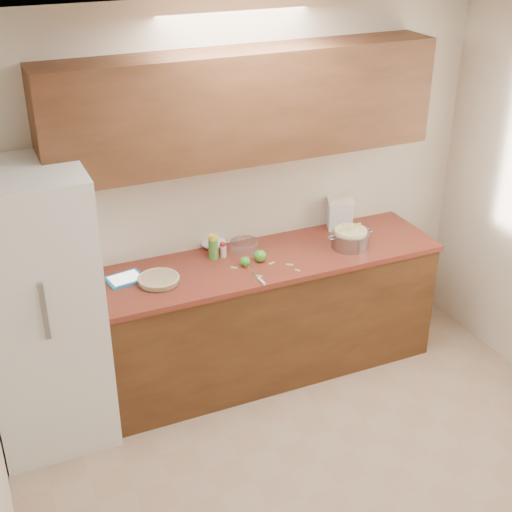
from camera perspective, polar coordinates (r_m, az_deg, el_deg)
name	(u,v)px	position (r m, az deg, el deg)	size (l,w,h in m)	color
room_shell	(375,320)	(3.53, 9.53, -5.10)	(3.60, 3.60, 3.60)	tan
counter_run	(254,318)	(5.07, -0.12, -4.95)	(2.64, 0.68, 0.92)	#5A3519
upper_cabinets	(244,106)	(4.60, -0.93, 11.92)	(2.60, 0.34, 0.70)	brown
fridge	(39,310)	(4.52, -16.96, -4.18)	(0.70, 0.70, 1.80)	white
pie	(159,280)	(4.61, -7.79, -1.89)	(0.28, 0.28, 0.04)	silver
colander	(350,238)	(5.05, 7.55, 1.40)	(0.36, 0.26, 0.13)	gray
flour_canister	(340,213)	(5.32, 6.70, 3.47)	(0.24, 0.24, 0.23)	silver
tablet	(125,279)	(4.68, -10.43, -1.81)	(0.26, 0.22, 0.02)	teal
paring_knife	(261,280)	(4.59, 0.39, -1.95)	(0.03, 0.20, 0.02)	gray
lemon_bottle	(213,247)	(4.84, -3.43, 0.69)	(0.07, 0.07, 0.18)	#4C8C38
cinnamon_shaker	(223,250)	(4.88, -2.63, 0.46)	(0.04, 0.04, 0.10)	beige
vanilla_bottle	(222,249)	(4.92, -2.73, 0.60)	(0.03, 0.03, 0.09)	black
mixing_bowl	(245,245)	(4.96, -0.92, 0.87)	(0.20, 0.20, 0.08)	silver
paper_towel	(213,243)	(5.01, -3.42, 1.06)	(0.18, 0.15, 0.07)	white
apple_left	(245,261)	(4.76, -0.87, -0.43)	(0.07, 0.07, 0.08)	green
apple_center	(260,256)	(4.81, 0.33, 0.02)	(0.09, 0.09, 0.10)	green
peel_a	(234,268)	(4.75, -1.78, -0.93)	(0.04, 0.02, 0.00)	#9CBE5C
peel_b	(259,276)	(4.65, 0.23, -1.60)	(0.04, 0.02, 0.00)	#9CBE5C
peel_c	(290,265)	(4.79, 2.71, -0.69)	(0.05, 0.02, 0.00)	#9CBE5C
peel_d	(246,266)	(4.77, -0.79, -0.84)	(0.04, 0.02, 0.00)	#9CBE5C
peel_e	(298,270)	(4.73, 3.35, -1.14)	(0.04, 0.02, 0.00)	#9CBE5C
peel_f	(272,263)	(4.81, 1.27, -0.56)	(0.04, 0.02, 0.00)	#9CBE5C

